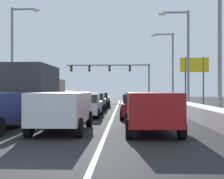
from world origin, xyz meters
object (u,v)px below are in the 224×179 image
at_px(suv_red_right_lane_nearest, 151,108).
at_px(street_lamp_right_mid, 184,51).
at_px(sedan_maroon_left_lane_fourth, 72,99).
at_px(street_lamp_right_far, 170,62).
at_px(street_lamp_left_mid, 16,49).
at_px(traffic_light_gantry, 117,71).
at_px(street_lamp_right_near, 213,37).
at_px(sedan_green_center_lane_third, 94,102).
at_px(box_truck_left_lane_second, 37,88).
at_px(roadside_sign_right, 194,70).
at_px(sedan_gray_right_lane_fourth, 135,100).
at_px(suv_white_center_lane_nearest, 63,108).
at_px(suv_red_left_lane_third, 61,98).
at_px(sedan_silver_center_lane_second, 86,105).
at_px(sedan_charcoal_right_lane_third, 134,102).
at_px(sedan_maroon_right_lane_second, 136,106).
at_px(sedan_black_center_lane_fourth, 100,100).

distance_m(suv_red_right_lane_nearest, street_lamp_right_mid, 14.84).
xyz_separation_m(sedan_maroon_left_lane_fourth, street_lamp_right_far, (11.04, 1.66, 4.22)).
bearing_deg(street_lamp_left_mid, sedan_maroon_left_lane_fourth, 61.46).
bearing_deg(street_lamp_left_mid, traffic_light_gantry, 71.06).
relative_size(traffic_light_gantry, street_lamp_right_near, 1.77).
xyz_separation_m(sedan_green_center_lane_third, street_lamp_right_mid, (7.72, -0.17, 4.34)).
relative_size(box_truck_left_lane_second, street_lamp_right_mid, 0.84).
xyz_separation_m(sedan_maroon_left_lane_fourth, roadside_sign_right, (13.68, 0.89, 3.25)).
height_order(sedan_gray_right_lane_fourth, sedan_maroon_left_lane_fourth, same).
relative_size(suv_white_center_lane_nearest, suv_red_left_lane_third, 1.00).
xyz_separation_m(suv_red_left_lane_third, traffic_light_gantry, (4.72, 23.51, 3.87)).
distance_m(sedan_gray_right_lane_fourth, street_lamp_right_mid, 7.84).
height_order(street_lamp_right_near, street_lamp_right_far, street_lamp_right_far).
bearing_deg(sedan_silver_center_lane_second, sedan_gray_right_lane_fourth, 72.81).
bearing_deg(suv_red_right_lane_nearest, suv_white_center_lane_nearest, 176.36).
height_order(sedan_maroon_left_lane_fourth, street_lamp_right_mid, street_lamp_right_mid).
height_order(sedan_silver_center_lane_second, roadside_sign_right, roadside_sign_right).
xyz_separation_m(suv_red_right_lane_nearest, street_lamp_right_mid, (4.00, 13.70, 4.09)).
bearing_deg(street_lamp_right_near, suv_red_left_lane_third, 134.98).
distance_m(box_truck_left_lane_second, traffic_light_gantry, 31.82).
distance_m(sedan_green_center_lane_third, box_truck_left_lane_second, 7.19).
distance_m(suv_white_center_lane_nearest, sedan_maroon_left_lane_fourth, 21.20).
xyz_separation_m(suv_white_center_lane_nearest, box_truck_left_lane_second, (-3.19, 7.32, 0.88)).
height_order(sedan_green_center_lane_third, street_lamp_left_mid, street_lamp_left_mid).
bearing_deg(box_truck_left_lane_second, sedan_green_center_lane_third, 62.74).
height_order(sedan_maroon_left_lane_fourth, street_lamp_right_near, street_lamp_right_near).
height_order(suv_white_center_lane_nearest, street_lamp_right_mid, street_lamp_right_mid).
bearing_deg(sedan_green_center_lane_third, traffic_light_gantry, 86.68).
distance_m(sedan_charcoal_right_lane_third, sedan_gray_right_lane_fourth, 6.11).
distance_m(sedan_gray_right_lane_fourth, roadside_sign_right, 8.23).
height_order(sedan_silver_center_lane_second, box_truck_left_lane_second, box_truck_left_lane_second).
xyz_separation_m(street_lamp_right_near, street_lamp_right_mid, (0.16, 9.16, 0.36)).
bearing_deg(sedan_green_center_lane_third, sedan_gray_right_lane_fourth, 53.50).
xyz_separation_m(sedan_maroon_right_lane_second, traffic_light_gantry, (-1.88, 32.33, 4.12)).
distance_m(suv_white_center_lane_nearest, street_lamp_left_mid, 16.16).
bearing_deg(sedan_maroon_left_lane_fourth, roadside_sign_right, 3.71).
height_order(traffic_light_gantry, street_lamp_right_near, street_lamp_right_near).
xyz_separation_m(sedan_gray_right_lane_fourth, traffic_light_gantry, (-2.21, 20.07, 4.12)).
bearing_deg(sedan_maroon_left_lane_fourth, suv_red_right_lane_nearest, -71.91).
distance_m(sedan_silver_center_lane_second, street_lamp_left_mid, 10.91).
height_order(suv_red_right_lane_nearest, suv_red_left_lane_third, same).
distance_m(sedan_charcoal_right_lane_third, sedan_green_center_lane_third, 3.60).
distance_m(suv_white_center_lane_nearest, roadside_sign_right, 24.44).
xyz_separation_m(sedan_silver_center_lane_second, sedan_maroon_left_lane_fourth, (-3.31, 13.89, 0.00)).
height_order(suv_white_center_lane_nearest, box_truck_left_lane_second, box_truck_left_lane_second).
xyz_separation_m(sedan_silver_center_lane_second, street_lamp_left_mid, (-7.14, 6.84, 4.62)).
height_order(sedan_black_center_lane_fourth, street_lamp_right_near, street_lamp_right_near).
bearing_deg(street_lamp_right_near, traffic_light_gantry, 100.08).
xyz_separation_m(sedan_black_center_lane_fourth, box_truck_left_lane_second, (-3.29, -12.04, 1.14)).
xyz_separation_m(sedan_gray_right_lane_fourth, street_lamp_right_near, (3.90, -14.28, 3.98)).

